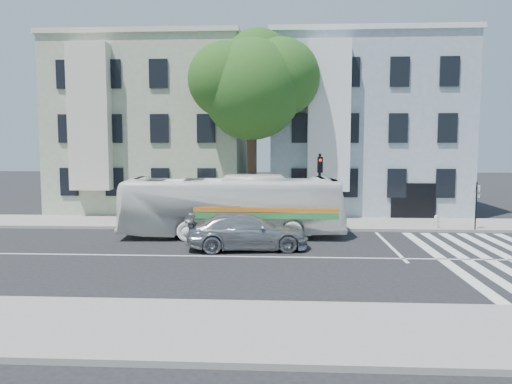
# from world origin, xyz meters

# --- Properties ---
(ground) EXTENTS (120.00, 120.00, 0.00)m
(ground) POSITION_xyz_m (0.00, 0.00, 0.00)
(ground) COLOR black
(ground) RESTS_ON ground
(sidewalk_far) EXTENTS (80.00, 4.00, 0.15)m
(sidewalk_far) POSITION_xyz_m (0.00, 8.00, 0.07)
(sidewalk_far) COLOR gray
(sidewalk_far) RESTS_ON ground
(sidewalk_near) EXTENTS (80.00, 4.00, 0.15)m
(sidewalk_near) POSITION_xyz_m (0.00, -8.00, 0.07)
(sidewalk_near) COLOR gray
(sidewalk_near) RESTS_ON ground
(building_left) EXTENTS (12.00, 10.00, 11.00)m
(building_left) POSITION_xyz_m (-7.00, 15.00, 5.50)
(building_left) COLOR #959E84
(building_left) RESTS_ON ground
(building_right) EXTENTS (12.00, 10.00, 11.00)m
(building_right) POSITION_xyz_m (7.00, 15.00, 5.50)
(building_right) COLOR #8A94A4
(building_right) RESTS_ON ground
(street_tree) EXTENTS (7.30, 5.90, 11.10)m
(street_tree) POSITION_xyz_m (0.06, 8.74, 7.83)
(street_tree) COLOR #2D2116
(street_tree) RESTS_ON ground
(bus) EXTENTS (3.27, 10.87, 2.99)m
(bus) POSITION_xyz_m (-0.68, 4.29, 1.49)
(bus) COLOR white
(bus) RESTS_ON ground
(sedan) EXTENTS (2.72, 5.41, 1.51)m
(sedan) POSITION_xyz_m (0.25, 1.42, 0.75)
(sedan) COLOR #A5A8AC
(sedan) RESTS_ON ground
(hedge) EXTENTS (8.47, 2.74, 0.70)m
(hedge) POSITION_xyz_m (-2.51, 6.77, 0.50)
(hedge) COLOR #386721
(hedge) RESTS_ON sidewalk_far
(traffic_signal) EXTENTS (0.42, 0.52, 3.98)m
(traffic_signal) POSITION_xyz_m (3.67, 6.52, 2.57)
(traffic_signal) COLOR black
(traffic_signal) RESTS_ON ground
(fire_hydrant) EXTENTS (0.39, 0.25, 0.67)m
(fire_hydrant) POSITION_xyz_m (9.71, 6.52, 0.49)
(fire_hydrant) COLOR silver
(fire_hydrant) RESTS_ON sidewalk_far
(far_sign_pole) EXTENTS (0.43, 0.20, 2.42)m
(far_sign_pole) POSITION_xyz_m (11.53, 6.14, 1.69)
(far_sign_pole) COLOR black
(far_sign_pole) RESTS_ON sidewalk_far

